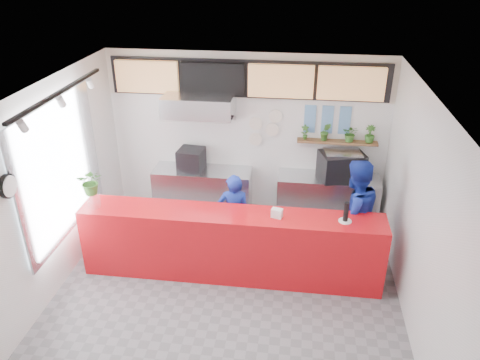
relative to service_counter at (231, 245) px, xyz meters
The scene contains 46 objects.
floor 0.68m from the service_counter, 90.00° to the right, with size 5.00×5.00×0.00m, color slate.
ceiling 2.48m from the service_counter, 90.00° to the right, with size 5.00×5.00×0.00m, color silver.
wall_back 2.30m from the service_counter, 90.00° to the left, with size 5.00×5.00×0.00m, color white.
wall_left 2.70m from the service_counter, behind, with size 5.00×5.00×0.00m, color white.
wall_right 2.70m from the service_counter, ahead, with size 5.00×5.00×0.00m, color white.
service_counter is the anchor object (origin of this frame).
cream_band 2.93m from the service_counter, 90.00° to the left, with size 5.00×0.02×0.80m, color beige.
prep_bench 1.97m from the service_counter, 113.96° to the left, with size 1.80×0.60×0.90m, color #B2B5BA.
panini_oven 2.13m from the service_counter, 118.91° to the left, with size 0.44×0.44×0.40m, color black.
extraction_hood 2.50m from the service_counter, 114.57° to the left, with size 1.20×0.70×0.35m, color #B2B5BA.
hood_lip 2.38m from the service_counter, 114.57° to the left, with size 1.20×0.70×0.08m, color #B2B5BA.
right_bench 2.35m from the service_counter, 50.19° to the left, with size 1.80×0.60×0.90m, color #B2B5BA.
espresso_machine 2.54m from the service_counter, 46.74° to the left, with size 0.74×0.53×0.48m, color black.
espresso_tray 2.61m from the service_counter, 46.74° to the left, with size 0.62×0.43×0.06m, color silver.
herb_shelf 2.73m from the service_counter, 51.34° to the left, with size 1.40×0.18×0.04m, color brown.
menu_board_far_left 3.31m from the service_counter, 131.47° to the left, with size 1.10×0.10×0.55m, color tan.
menu_board_mid_left 2.88m from the service_counter, 106.59° to the left, with size 1.10×0.10×0.55m, color black.
menu_board_mid_right 2.87m from the service_counter, 73.94° to the left, with size 1.10×0.10×0.55m, color tan.
menu_board_far_right 3.30m from the service_counter, 48.86° to the left, with size 1.10×0.10×0.55m, color tan.
soffit 2.87m from the service_counter, 90.00° to the left, with size 4.80×0.04×0.65m, color black.
window_pane 2.73m from the service_counter, behind, with size 0.04×2.20×1.90m, color silver.
window_frame 2.71m from the service_counter, behind, with size 0.03×2.30×2.00m, color #B2B5BA.
wall_clock_rim 3.16m from the service_counter, 152.15° to the right, with size 0.30×0.30×0.05m, color black.
wall_clock_face 3.14m from the service_counter, 151.85° to the right, with size 0.26×0.26×0.02m, color white.
track_rail 3.21m from the service_counter, 169.22° to the right, with size 0.05×2.40×0.04m, color black.
dec_plate_a 2.40m from the service_counter, 85.86° to the left, with size 0.24×0.24×0.03m, color silver.
dec_plate_b 2.39m from the service_counter, 77.74° to the left, with size 0.24×0.24×0.03m, color silver.
dec_plate_c 2.26m from the service_counter, 85.86° to the left, with size 0.24×0.24×0.03m, color silver.
dec_plate_d 2.52m from the service_counter, 76.42° to the left, with size 0.24×0.24×0.03m, color silver.
photo_frame_a 2.76m from the service_counter, 62.13° to the left, with size 0.20×0.02×0.25m, color #598CBF.
photo_frame_b 2.90m from the service_counter, 56.06° to the left, with size 0.20×0.02×0.25m, color #598CBF.
photo_frame_c 3.05m from the service_counter, 50.74° to the left, with size 0.20×0.02×0.25m, color #598CBF.
photo_frame_d 2.64m from the service_counter, 62.13° to the left, with size 0.20×0.02×0.25m, color #598CBF.
photo_frame_e 2.78m from the service_counter, 56.06° to the left, with size 0.20×0.02×0.25m, color #598CBF.
photo_frame_f 2.94m from the service_counter, 50.74° to the left, with size 0.20×0.02×0.25m, color #598CBF.
staff_center 0.62m from the service_counter, 93.66° to the left, with size 0.52×0.34×1.43m, color navy.
staff_right 1.91m from the service_counter, 15.47° to the left, with size 0.88×0.69×1.82m, color navy.
herb_a 2.51m from the service_counter, 62.74° to the left, with size 0.14×0.10×0.27m, color #366C25.
herb_b 2.68m from the service_counter, 55.32° to the left, with size 0.18×0.15×0.33m, color #366C25.
herb_c 2.92m from the service_counter, 47.77° to the left, with size 0.27×0.23×0.30m, color #366C25.
herb_d 3.14m from the service_counter, 43.04° to the left, with size 0.17×0.15×0.31m, color #366C25.
glass_vase 2.15m from the service_counter, behind, with size 0.19×0.19×0.23m, color white.
basil_vase 2.26m from the service_counter, behind, with size 0.36×0.31×0.40m, color #366C25.
napkin_holder 0.92m from the service_counter, ahead, with size 0.15×0.10×0.14m, color white.
white_plate 1.73m from the service_counter, ahead, with size 0.19×0.19×0.01m, color white.
pepper_mill 1.79m from the service_counter, ahead, with size 0.07×0.07×0.29m, color black.
Camera 1 is at (0.90, -5.39, 4.60)m, focal length 35.00 mm.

